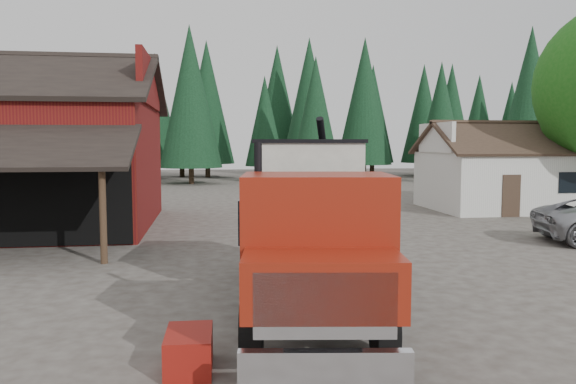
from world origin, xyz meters
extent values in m
plane|color=#423B34|center=(0.00, 0.00, 0.00)|extent=(120.00, 120.00, 0.00)
cube|color=maroon|center=(-11.00, 10.00, 2.50)|extent=(12.00, 10.00, 5.00)
cube|color=black|center=(-11.00, 12.50, 6.00)|extent=(12.80, 5.53, 2.35)
cube|color=maroon|center=(-5.00, 10.00, 6.00)|extent=(0.25, 7.00, 2.00)
cylinder|color=#382619|center=(-5.60, 2.10, 1.40)|extent=(0.20, 0.20, 2.80)
cube|color=silver|center=(13.00, 13.00, 1.50)|extent=(8.00, 6.00, 3.00)
cube|color=#38281E|center=(13.00, 11.50, 3.75)|extent=(8.60, 3.42, 1.80)
cube|color=#38281E|center=(13.00, 14.50, 3.75)|extent=(8.60, 3.42, 1.80)
cube|color=silver|center=(9.00, 13.00, 3.75)|extent=(0.20, 4.20, 1.50)
cube|color=#38281E|center=(11.50, 9.98, 1.00)|extent=(0.90, 0.06, 2.00)
cube|color=black|center=(14.50, 9.98, 1.60)|extent=(1.20, 0.06, 1.00)
cylinder|color=#382619|center=(6.00, 30.00, 0.80)|extent=(0.44, 0.44, 1.60)
cone|color=black|center=(6.00, 30.00, 5.90)|extent=(3.96, 3.96, 9.00)
cylinder|color=#382619|center=(22.00, 26.00, 0.80)|extent=(0.44, 0.44, 1.60)
cone|color=black|center=(22.00, 26.00, 6.90)|extent=(4.84, 4.84, 11.00)
cylinder|color=#382619|center=(-4.00, 34.00, 0.80)|extent=(0.44, 0.44, 1.60)
cone|color=black|center=(-4.00, 34.00, 7.40)|extent=(5.28, 5.28, 12.00)
cylinder|color=black|center=(-1.94, -5.83, 0.55)|extent=(0.49, 1.14, 1.10)
cylinder|color=black|center=(0.14, -6.11, 0.55)|extent=(0.49, 1.14, 1.10)
cylinder|color=black|center=(-1.30, -1.08, 0.55)|extent=(0.49, 1.14, 1.10)
cylinder|color=black|center=(0.78, -1.36, 0.55)|extent=(0.49, 1.14, 1.10)
cylinder|color=black|center=(-1.11, 0.31, 0.55)|extent=(0.49, 1.14, 1.10)
cylinder|color=black|center=(0.97, 0.03, 0.55)|extent=(0.49, 1.14, 1.10)
cube|color=black|center=(-0.47, -2.80, 0.95)|extent=(2.23, 8.66, 0.40)
cube|color=silver|center=(-1.11, -7.50, 0.55)|extent=(2.30, 0.48, 0.45)
cube|color=silver|center=(-1.09, -7.40, 1.35)|extent=(1.89, 0.35, 0.90)
cube|color=maroon|center=(-1.01, -6.81, 1.50)|extent=(2.40, 1.59, 0.85)
cube|color=maroon|center=(-0.84, -5.52, 2.05)|extent=(2.60, 2.00, 1.85)
cube|color=black|center=(-0.95, -6.32, 2.35)|extent=(2.09, 0.36, 0.90)
cylinder|color=black|center=(-1.71, -4.50, 2.60)|extent=(0.16, 0.16, 1.80)
cube|color=black|center=(-0.71, -4.53, 2.00)|extent=(2.44, 0.45, 1.60)
cube|color=black|center=(-0.29, -1.42, 1.22)|extent=(3.30, 6.08, 0.16)
cube|color=silver|center=(-0.29, -1.42, 2.70)|extent=(2.72, 3.57, 1.60)
cone|color=silver|center=(-0.29, -1.42, 1.70)|extent=(2.47, 2.47, 0.70)
cube|color=black|center=(-0.29, -1.42, 3.51)|extent=(2.83, 3.68, 0.08)
cylinder|color=black|center=(0.49, -0.11, 2.60)|extent=(1.02, 2.11, 3.05)
cube|color=maroon|center=(-0.56, 1.04, 1.50)|extent=(0.70, 0.87, 0.45)
cylinder|color=silver|center=(0.39, -5.03, 0.85)|extent=(0.69, 1.06, 0.56)
cube|color=maroon|center=(-2.92, -6.00, 0.30)|extent=(0.73, 1.12, 0.60)
camera|label=1|loc=(-2.60, -14.47, 3.48)|focal=35.00mm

